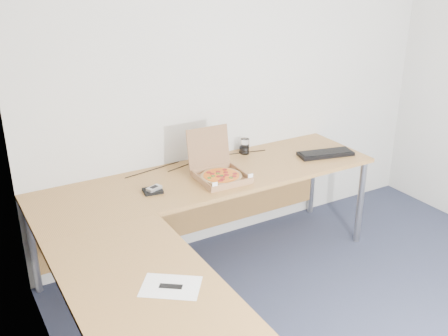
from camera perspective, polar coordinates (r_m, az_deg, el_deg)
room_shell at (r=2.81m, az=21.54°, el=1.19°), size 3.50×3.50×2.50m
desk at (r=3.24m, az=-3.02°, el=-5.04°), size 2.50×2.20×0.73m
pizza_box at (r=3.63m, az=-0.44°, el=-0.62°), size 0.32×0.37×0.33m
drinking_glass at (r=4.08m, az=2.29°, el=2.38°), size 0.07×0.07×0.12m
keyboard at (r=4.14m, az=10.99°, el=1.53°), size 0.45×0.25×0.03m
wallet at (r=3.48m, az=-7.76°, el=-2.47°), size 0.14×0.12×0.02m
phone at (r=3.46m, az=-7.61°, el=-2.19°), size 0.11×0.08×0.02m
paper_sheet at (r=2.55m, az=-5.81°, el=-12.70°), size 0.34×0.32×0.00m
dome_speaker at (r=4.13m, az=2.18°, el=2.22°), size 0.08×0.08×0.07m
cable_bundle at (r=3.94m, az=-3.25°, el=0.67°), size 0.56×0.12×0.01m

